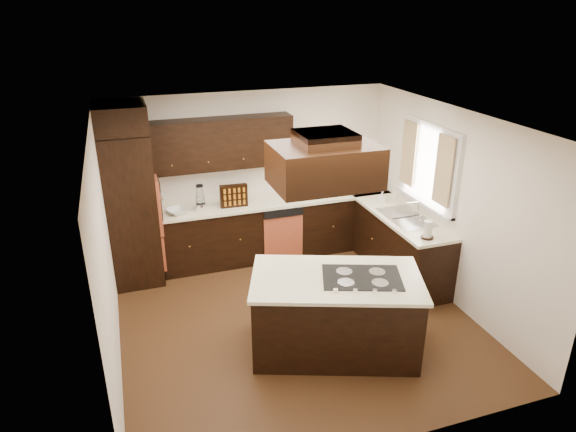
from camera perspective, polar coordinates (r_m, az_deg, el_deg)
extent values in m
cube|color=brown|center=(6.55, 0.86, -11.47)|extent=(4.20, 4.20, 0.02)
cube|color=white|center=(5.53, 1.01, 10.63)|extent=(4.20, 4.20, 0.02)
cube|color=white|center=(7.82, -4.23, 4.66)|extent=(4.20, 0.02, 2.50)
cube|color=white|center=(4.25, 10.63, -12.44)|extent=(4.20, 0.02, 2.50)
cube|color=white|center=(5.65, -19.74, -4.06)|extent=(0.02, 4.20, 2.50)
cube|color=white|center=(6.87, 17.76, 0.99)|extent=(0.02, 4.20, 2.50)
cube|color=black|center=(7.29, -16.98, 0.73)|extent=(0.65, 0.75, 2.12)
cube|color=#C65836|center=(7.28, -14.30, 1.50)|extent=(0.05, 0.62, 0.78)
cube|color=black|center=(7.84, -3.24, -1.62)|extent=(2.93, 0.60, 0.88)
cube|color=black|center=(7.71, 11.35, -2.49)|extent=(0.60, 2.40, 0.88)
cube|color=#F9F2CD|center=(7.65, -3.29, 1.48)|extent=(2.93, 0.63, 0.04)
cube|color=#F9F2CD|center=(7.52, 11.52, 0.67)|extent=(0.63, 2.40, 0.04)
cube|color=black|center=(7.40, -7.25, 8.02)|extent=(2.00, 0.34, 0.72)
cube|color=#C65836|center=(7.68, -0.53, -2.50)|extent=(0.60, 0.05, 0.72)
cube|color=silver|center=(7.14, 15.36, 5.50)|extent=(0.06, 1.32, 1.12)
cube|color=white|center=(7.16, 15.55, 5.52)|extent=(0.00, 1.20, 1.00)
cube|color=beige|center=(6.77, 16.90, 4.83)|extent=(0.02, 0.34, 0.90)
cube|color=beige|center=(7.44, 13.26, 6.78)|extent=(0.02, 0.34, 0.90)
cube|color=silver|center=(7.25, 12.98, -0.14)|extent=(0.52, 0.84, 0.01)
cube|color=black|center=(5.85, 5.26, -10.90)|extent=(2.00, 1.52, 0.88)
cube|color=#F9F2CD|center=(5.61, 5.43, -6.99)|extent=(2.09, 1.60, 0.04)
cube|color=black|center=(5.62, 8.20, -6.76)|extent=(0.98, 0.81, 0.01)
cube|color=black|center=(5.16, 4.08, 5.65)|extent=(1.05, 0.72, 0.42)
cube|color=black|center=(5.09, 4.17, 8.61)|extent=(0.55, 0.50, 0.13)
cylinder|color=silver|center=(7.39, -9.65, 0.98)|extent=(0.15, 0.15, 0.10)
cone|color=silver|center=(7.33, -9.74, 2.29)|extent=(0.13, 0.13, 0.26)
cube|color=black|center=(7.43, -6.06, 2.25)|extent=(0.40, 0.12, 0.33)
imported|color=silver|center=(7.35, -12.16, 0.53)|extent=(0.39, 0.39, 0.07)
imported|color=silver|center=(7.70, 10.38, 2.12)|extent=(0.09, 0.09, 0.17)
cylinder|color=silver|center=(6.64, 15.28, -1.49)|extent=(0.11, 0.11, 0.23)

